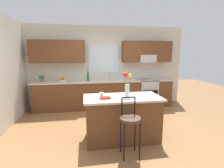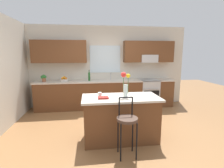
{
  "view_description": "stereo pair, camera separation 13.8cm",
  "coord_description": "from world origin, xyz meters",
  "px_view_note": "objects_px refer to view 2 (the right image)",
  "views": [
    {
      "loc": [
        -0.67,
        -3.72,
        1.78
      ],
      "look_at": [
        0.04,
        0.55,
        1.0
      ],
      "focal_mm": 26.92,
      "sensor_mm": 36.0,
      "label": 1
    },
    {
      "loc": [
        -0.54,
        -3.74,
        1.78
      ],
      "look_at": [
        0.04,
        0.55,
        1.0
      ],
      "focal_mm": 26.92,
      "sensor_mm": 36.0,
      "label": 2
    }
  ],
  "objects_px": {
    "cookbook": "(103,98)",
    "bottle_olive_oil": "(89,76)",
    "mug_ceramic": "(100,94)",
    "fruit_bowl_oranges": "(64,80)",
    "potted_plant_small": "(44,78)",
    "flower_vase": "(125,84)",
    "bar_stool_near": "(127,122)",
    "kitchen_island": "(121,118)",
    "oven_range": "(148,93)"
  },
  "relations": [
    {
      "from": "bar_stool_near",
      "to": "potted_plant_small",
      "type": "height_order",
      "value": "potted_plant_small"
    },
    {
      "from": "kitchen_island",
      "to": "potted_plant_small",
      "type": "height_order",
      "value": "potted_plant_small"
    },
    {
      "from": "flower_vase",
      "to": "cookbook",
      "type": "relative_size",
      "value": 2.54
    },
    {
      "from": "flower_vase",
      "to": "cookbook",
      "type": "bearing_deg",
      "value": -173.79
    },
    {
      "from": "kitchen_island",
      "to": "fruit_bowl_oranges",
      "type": "xyz_separation_m",
      "value": [
        -1.42,
        2.2,
        0.51
      ]
    },
    {
      "from": "fruit_bowl_oranges",
      "to": "potted_plant_small",
      "type": "bearing_deg",
      "value": -179.74
    },
    {
      "from": "bar_stool_near",
      "to": "potted_plant_small",
      "type": "relative_size",
      "value": 4.68
    },
    {
      "from": "cookbook",
      "to": "fruit_bowl_oranges",
      "type": "xyz_separation_m",
      "value": [
        -1.06,
        2.28,
        0.04
      ]
    },
    {
      "from": "oven_range",
      "to": "fruit_bowl_oranges",
      "type": "relative_size",
      "value": 3.83
    },
    {
      "from": "cookbook",
      "to": "bottle_olive_oil",
      "type": "relative_size",
      "value": 0.57
    },
    {
      "from": "bar_stool_near",
      "to": "flower_vase",
      "type": "bearing_deg",
      "value": 81.81
    },
    {
      "from": "flower_vase",
      "to": "fruit_bowl_oranges",
      "type": "xyz_separation_m",
      "value": [
        -1.51,
        2.23,
        -0.22
      ]
    },
    {
      "from": "bar_stool_near",
      "to": "bottle_olive_oil",
      "type": "bearing_deg",
      "value": 102.78
    },
    {
      "from": "kitchen_island",
      "to": "mug_ceramic",
      "type": "xyz_separation_m",
      "value": [
        -0.42,
        0.07,
        0.5
      ]
    },
    {
      "from": "flower_vase",
      "to": "kitchen_island",
      "type": "bearing_deg",
      "value": 159.59
    },
    {
      "from": "bar_stool_near",
      "to": "kitchen_island",
      "type": "bearing_deg",
      "value": 90.0
    },
    {
      "from": "bar_stool_near",
      "to": "fruit_bowl_oranges",
      "type": "xyz_separation_m",
      "value": [
        -1.42,
        2.79,
        0.34
      ]
    },
    {
      "from": "mug_ceramic",
      "to": "potted_plant_small",
      "type": "height_order",
      "value": "potted_plant_small"
    },
    {
      "from": "cookbook",
      "to": "potted_plant_small",
      "type": "bearing_deg",
      "value": 126.49
    },
    {
      "from": "mug_ceramic",
      "to": "fruit_bowl_oranges",
      "type": "relative_size",
      "value": 0.38
    },
    {
      "from": "bottle_olive_oil",
      "to": "oven_range",
      "type": "bearing_deg",
      "value": -0.7
    },
    {
      "from": "oven_range",
      "to": "bottle_olive_oil",
      "type": "bearing_deg",
      "value": 179.3
    },
    {
      "from": "oven_range",
      "to": "cookbook",
      "type": "height_order",
      "value": "cookbook"
    },
    {
      "from": "mug_ceramic",
      "to": "fruit_bowl_oranges",
      "type": "distance_m",
      "value": 2.35
    },
    {
      "from": "bottle_olive_oil",
      "to": "mug_ceramic",
      "type": "bearing_deg",
      "value": -84.24
    },
    {
      "from": "kitchen_island",
      "to": "fruit_bowl_oranges",
      "type": "distance_m",
      "value": 2.67
    },
    {
      "from": "fruit_bowl_oranges",
      "to": "bottle_olive_oil",
      "type": "height_order",
      "value": "bottle_olive_oil"
    },
    {
      "from": "oven_range",
      "to": "fruit_bowl_oranges",
      "type": "bearing_deg",
      "value": 179.4
    },
    {
      "from": "flower_vase",
      "to": "fruit_bowl_oranges",
      "type": "relative_size",
      "value": 2.12
    },
    {
      "from": "bottle_olive_oil",
      "to": "potted_plant_small",
      "type": "relative_size",
      "value": 1.56
    },
    {
      "from": "kitchen_island",
      "to": "bar_stool_near",
      "type": "xyz_separation_m",
      "value": [
        -0.0,
        -0.6,
        0.17
      ]
    },
    {
      "from": "cookbook",
      "to": "flower_vase",
      "type": "bearing_deg",
      "value": 6.21
    },
    {
      "from": "mug_ceramic",
      "to": "bottle_olive_oil",
      "type": "distance_m",
      "value": 2.14
    },
    {
      "from": "mug_ceramic",
      "to": "fruit_bowl_oranges",
      "type": "xyz_separation_m",
      "value": [
        -1.01,
        2.13,
        0.01
      ]
    },
    {
      "from": "mug_ceramic",
      "to": "cookbook",
      "type": "bearing_deg",
      "value": -69.98
    },
    {
      "from": "oven_range",
      "to": "flower_vase",
      "type": "bearing_deg",
      "value": -120.48
    },
    {
      "from": "oven_range",
      "to": "potted_plant_small",
      "type": "relative_size",
      "value": 4.13
    },
    {
      "from": "potted_plant_small",
      "to": "bar_stool_near",
      "type": "bearing_deg",
      "value": -53.76
    },
    {
      "from": "oven_range",
      "to": "bottle_olive_oil",
      "type": "relative_size",
      "value": 2.64
    },
    {
      "from": "kitchen_island",
      "to": "mug_ceramic",
      "type": "relative_size",
      "value": 17.35
    },
    {
      "from": "potted_plant_small",
      "to": "kitchen_island",
      "type": "bearing_deg",
      "value": -47.01
    },
    {
      "from": "flower_vase",
      "to": "mug_ceramic",
      "type": "distance_m",
      "value": 0.56
    },
    {
      "from": "mug_ceramic",
      "to": "potted_plant_small",
      "type": "xyz_separation_m",
      "value": [
        -1.63,
        2.12,
        0.08
      ]
    },
    {
      "from": "mug_ceramic",
      "to": "fruit_bowl_oranges",
      "type": "height_order",
      "value": "fruit_bowl_oranges"
    },
    {
      "from": "flower_vase",
      "to": "cookbook",
      "type": "xyz_separation_m",
      "value": [
        -0.45,
        -0.05,
        -0.26
      ]
    },
    {
      "from": "mug_ceramic",
      "to": "cookbook",
      "type": "xyz_separation_m",
      "value": [
        0.05,
        -0.15,
        -0.03
      ]
    },
    {
      "from": "bar_stool_near",
      "to": "potted_plant_small",
      "type": "bearing_deg",
      "value": 126.24
    },
    {
      "from": "bar_stool_near",
      "to": "flower_vase",
      "type": "xyz_separation_m",
      "value": [
        0.08,
        0.57,
        0.56
      ]
    },
    {
      "from": "bottle_olive_oil",
      "to": "potted_plant_small",
      "type": "bearing_deg",
      "value": 179.92
    },
    {
      "from": "flower_vase",
      "to": "mug_ceramic",
      "type": "bearing_deg",
      "value": 168.47
    }
  ]
}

